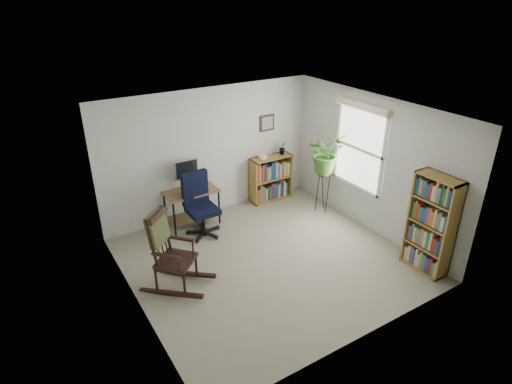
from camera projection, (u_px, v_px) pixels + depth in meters
floor at (269, 260)px, 6.85m from camera, size 4.20×4.00×0.00m
ceiling at (272, 114)px, 5.81m from camera, size 4.20×4.00×0.00m
wall_back at (210, 153)px, 7.86m from camera, size 4.20×0.00×2.40m
wall_front at (369, 259)px, 4.80m from camera, size 4.20×0.00×2.40m
wall_left at (130, 232)px, 5.33m from camera, size 0.00×4.00×2.40m
wall_right at (372, 165)px, 7.33m from camera, size 0.00×4.00×2.40m
window at (359, 149)px, 7.45m from camera, size 0.12×1.20×1.50m
desk at (192, 208)px, 7.74m from camera, size 0.94×0.52×0.68m
monitor at (187, 174)px, 7.58m from camera, size 0.46×0.16×0.56m
keyboard at (194, 193)px, 7.50m from camera, size 0.40×0.15×0.02m
office_chair at (202, 206)px, 7.32m from camera, size 0.67×0.67×1.14m
rocking_chair at (175, 251)px, 6.01m from camera, size 1.16×1.19×1.21m
low_bookshelf at (271, 178)px, 8.63m from camera, size 0.88×0.29×0.92m
tall_bookshelf at (431, 224)px, 6.33m from camera, size 0.29×0.68×1.55m
plant_stand at (323, 190)px, 8.19m from camera, size 0.31×0.31×0.89m
spider_plant at (327, 134)px, 7.70m from camera, size 1.69×1.88×1.47m
potted_plant_small at (283, 152)px, 8.55m from camera, size 0.13×0.24×0.11m
framed_picture at (267, 123)px, 8.26m from camera, size 0.32×0.04×0.32m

